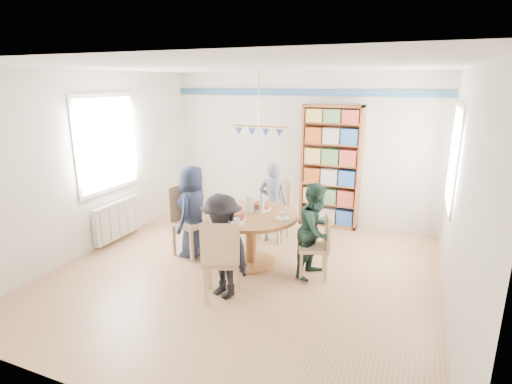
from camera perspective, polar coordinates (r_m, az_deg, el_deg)
The scene contains 14 objects.
ground at distance 5.58m, azimuth -1.61°, elevation -11.48°, with size 5.00×5.00×0.00m, color tan.
room_shell at distance 5.94m, azimuth -0.60°, elevation 6.94°, with size 5.00×5.00×5.00m.
radiator at distance 6.93m, azimuth -19.17°, elevation -3.75°, with size 0.12×1.00×0.60m.
dining_table at distance 5.63m, azimuth -0.71°, elevation -5.04°, with size 1.30×1.30×0.75m.
chair_left at distance 6.07m, azimuth -9.86°, elevation -3.46°, with size 0.57×0.57×1.06m.
chair_right at distance 5.36m, azimuth 9.02°, elevation -7.14°, with size 0.49×0.49×0.88m.
chair_far at distance 6.58m, azimuth 2.87°, elevation -2.12°, with size 0.48×0.48×0.99m.
chair_near at distance 4.74m, azimuth -4.99°, elevation -9.23°, with size 0.58×0.58×1.00m.
person_left at distance 5.96m, azimuth -8.98°, elevation -2.73°, with size 0.67×0.44×1.37m, color #161D32.
person_right at distance 5.33m, azimuth 8.55°, elevation -5.43°, with size 0.62×0.49×1.28m, color #193228.
person_far at distance 6.41m, azimuth 2.50°, elevation -1.51°, with size 0.48×0.31×1.31m, color gray.
person_near at distance 4.79m, azimuth -4.86°, elevation -7.76°, with size 0.83×0.48×1.28m, color black.
bookshelf at distance 7.17m, azimuth 10.62°, elevation 3.39°, with size 1.03×0.31×2.16m.
tableware at distance 5.58m, azimuth -0.84°, elevation -2.44°, with size 1.12×1.12×0.29m.
Camera 1 is at (2.05, -4.54, 2.52)m, focal length 28.00 mm.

